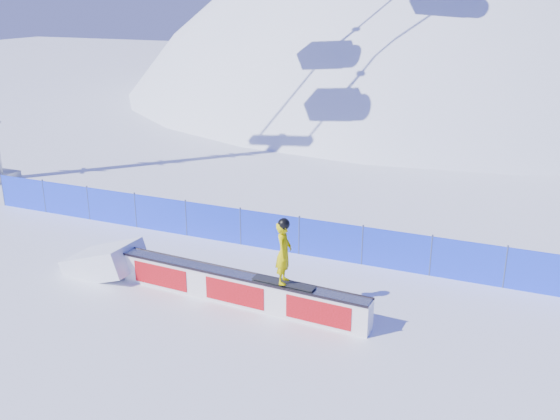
% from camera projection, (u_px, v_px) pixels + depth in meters
% --- Properties ---
extents(ground, '(160.00, 160.00, 0.00)m').
position_uv_depth(ground, '(198.00, 313.00, 15.74)').
color(ground, white).
rests_on(ground, ground).
extents(snow_hill, '(64.00, 64.00, 64.00)m').
position_uv_depth(snow_hill, '(433.00, 283.00, 58.20)').
color(snow_hill, white).
rests_on(snow_hill, ground).
extents(safety_fence, '(22.05, 0.05, 1.30)m').
position_uv_depth(safety_fence, '(269.00, 231.00, 19.46)').
color(safety_fence, '#1C3CF4').
rests_on(safety_fence, ground).
extents(rail_box, '(7.12, 0.88, 0.85)m').
position_uv_depth(rail_box, '(239.00, 289.00, 16.08)').
color(rail_box, white).
rests_on(rail_box, ground).
extents(snow_ramp, '(2.30, 1.51, 1.39)m').
position_uv_depth(snow_ramp, '(106.00, 272.00, 18.06)').
color(snow_ramp, white).
rests_on(snow_ramp, ground).
extents(snowboarder, '(1.66, 0.63, 1.72)m').
position_uv_depth(snowboarder, '(284.00, 252.00, 15.13)').
color(snowboarder, black).
rests_on(snowboarder, rail_box).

